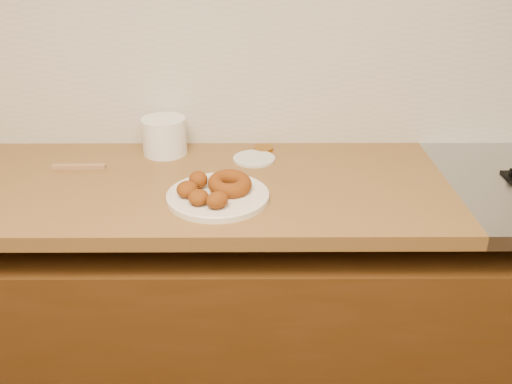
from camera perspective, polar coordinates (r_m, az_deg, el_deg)
The scene contains 10 objects.
base_cabinet at distance 1.81m, azimuth 1.29°, elevation -13.63°, with size 3.60×0.60×0.77m, color #4D2C11.
butcher_block at distance 1.65m, azimuth -21.69°, elevation 0.49°, with size 2.30×0.62×0.04m, color brown.
backsplash at distance 1.72m, azimuth 1.32°, elevation 14.66°, with size 3.60×0.02×0.60m, color beige.
donut_plate at distance 1.42m, azimuth -4.03°, elevation -0.45°, with size 0.27×0.27×0.02m, color white.
ring_donut at distance 1.43m, azimuth -2.80°, elevation 0.89°, with size 0.12×0.12×0.04m, color brown.
fried_dough_chunks at distance 1.39m, azimuth -5.95°, elevation 0.11°, with size 0.15×0.19×0.04m.
plastic_tub at distance 1.72m, azimuth -9.63°, elevation 5.83°, with size 0.14×0.14×0.11m, color white.
tub_lid at distance 1.66m, azimuth -0.21°, elevation 3.52°, with size 0.13×0.13×0.01m, color silver.
brass_jar_lid at distance 1.73m, azimuth 0.82°, elevation 4.58°, with size 0.06×0.06×0.01m, color #A36B22.
wooden_utensil at distance 1.68m, azimuth -18.15°, elevation 2.56°, with size 0.16×0.02×0.01m, color #9F734C.
Camera 1 is at (-0.05, 0.31, 1.55)m, focal length 38.00 mm.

